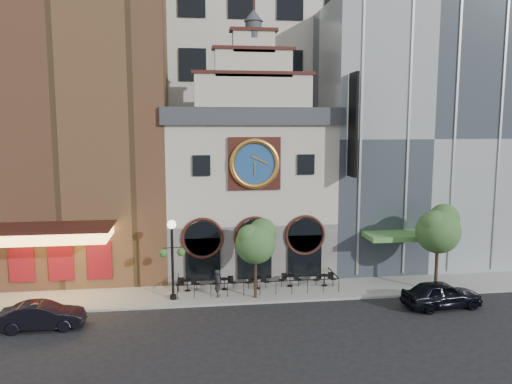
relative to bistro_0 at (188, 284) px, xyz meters
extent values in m
plane|color=black|center=(4.67, -2.71, -0.61)|extent=(120.00, 120.00, 0.00)
cube|color=gray|center=(4.67, -0.21, -0.54)|extent=(44.00, 5.00, 0.15)
cube|color=#605E5B|center=(4.67, 5.29, 1.54)|extent=(12.00, 8.00, 4.00)
cube|color=beige|center=(4.67, 5.29, 7.04)|extent=(12.00, 8.00, 7.00)
cube|color=#2D3035|center=(4.67, 5.29, 11.14)|extent=(12.60, 8.60, 1.20)
cube|color=#361510|center=(4.67, 1.21, 7.94)|extent=(3.60, 0.25, 3.60)
cylinder|color=#1C4F80|center=(4.67, 1.07, 7.94)|extent=(3.10, 0.12, 3.10)
torus|color=#C08538|center=(4.67, 0.99, 7.94)|extent=(3.46, 0.36, 3.46)
cylinder|color=#2D3035|center=(4.67, 1.69, 16.84)|extent=(1.10, 1.10, 1.10)
cone|color=#2D3035|center=(4.67, 1.69, 17.79)|extent=(1.30, 1.30, 0.80)
cube|color=brown|center=(-8.33, 7.29, 12.04)|extent=(14.00, 12.00, 25.00)
cube|color=#FFBF59|center=(-8.33, -0.41, 3.74)|extent=(7.00, 3.40, 0.70)
cube|color=#361510|center=(-8.33, -0.41, 4.19)|extent=(7.40, 3.80, 0.15)
cube|color=maroon|center=(-8.33, 1.24, 1.54)|extent=(5.60, 0.15, 2.60)
cube|color=gray|center=(17.67, 7.29, 9.54)|extent=(14.00, 12.00, 20.00)
cube|color=#4F8F41|center=(14.67, 0.09, 2.84)|extent=(4.50, 2.40, 0.35)
cube|color=black|center=(11.27, 0.29, 10.54)|extent=(0.18, 1.60, 7.00)
cube|color=beige|center=(4.67, 17.29, 19.39)|extent=(20.00, 16.00, 40.00)
cylinder|color=black|center=(0.00, 0.00, 0.28)|extent=(0.68, 0.68, 0.03)
cylinder|color=black|center=(0.00, 0.00, -0.09)|extent=(0.06, 0.06, 0.72)
cylinder|color=black|center=(2.46, -0.05, 0.28)|extent=(0.68, 0.68, 0.03)
cylinder|color=black|center=(2.46, -0.05, -0.09)|extent=(0.06, 0.06, 0.72)
cylinder|color=black|center=(4.68, -0.12, 0.28)|extent=(0.68, 0.68, 0.03)
cylinder|color=black|center=(4.68, -0.12, -0.09)|extent=(0.06, 0.06, 0.72)
cylinder|color=black|center=(6.99, 0.06, 0.28)|extent=(0.68, 0.68, 0.03)
cylinder|color=black|center=(6.99, 0.06, -0.09)|extent=(0.06, 0.06, 0.72)
cylinder|color=black|center=(9.37, -0.15, 0.28)|extent=(0.68, 0.68, 0.03)
cylinder|color=black|center=(9.37, -0.15, -0.09)|extent=(0.06, 0.06, 0.72)
imported|color=black|center=(15.50, -4.74, 0.22)|extent=(5.07, 2.45, 1.67)
imported|color=black|center=(-7.93, -4.87, 0.13)|extent=(4.55, 1.69, 1.49)
imported|color=black|center=(1.97, -1.35, 0.42)|extent=(0.46, 0.67, 1.78)
cylinder|color=black|center=(-0.90, -1.46, 1.87)|extent=(0.17, 0.17, 4.66)
cylinder|color=black|center=(-0.90, -1.46, -0.32)|extent=(0.41, 0.41, 0.28)
sphere|color=white|center=(-0.90, -1.46, 4.38)|extent=(0.56, 0.56, 0.56)
sphere|color=#275F26|center=(-1.46, -1.51, 2.57)|extent=(0.52, 0.52, 0.52)
sphere|color=#275F26|center=(-0.35, -1.41, 2.57)|extent=(0.52, 0.52, 0.52)
cylinder|color=#382619|center=(4.32, -1.89, 0.91)|extent=(0.20, 0.20, 2.75)
sphere|color=#2E5A24|center=(4.32, -1.89, 3.07)|extent=(2.56, 2.56, 2.56)
sphere|color=#2E5A24|center=(4.82, -1.59, 3.76)|extent=(1.77, 1.77, 1.77)
sphere|color=#2E5A24|center=(3.93, -2.08, 3.57)|extent=(1.57, 1.57, 1.57)
cylinder|color=#382619|center=(16.50, -2.06, 1.10)|extent=(0.22, 0.22, 3.13)
sphere|color=#305823|center=(16.50, -2.06, 3.55)|extent=(2.90, 2.90, 2.90)
sphere|color=#305823|center=(17.06, -1.73, 4.34)|extent=(2.01, 2.01, 2.01)
sphere|color=#305823|center=(16.05, -2.28, 4.11)|extent=(1.79, 1.79, 1.79)
camera|label=1|loc=(0.25, -32.46, 10.56)|focal=35.00mm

